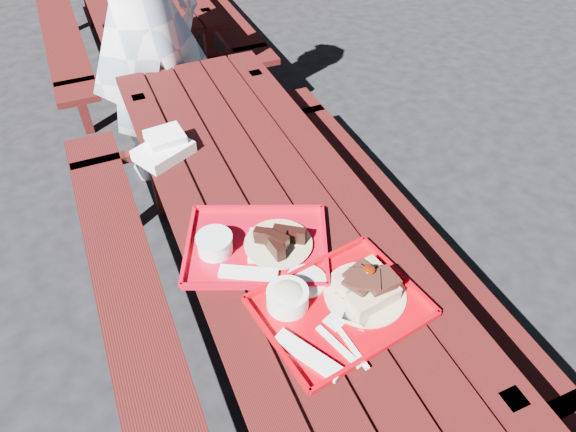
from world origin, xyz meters
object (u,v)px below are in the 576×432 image
object	(u,v)px
near_tray	(336,298)
far_tray	(254,245)
picnic_table_near	(273,239)
person	(141,19)

from	to	relation	value
near_tray	far_tray	distance (m)	0.35
picnic_table_near	far_tray	size ratio (longest dim) A/B	4.17
picnic_table_near	far_tray	world-z (taller)	far_tray
far_tray	person	bearing A→B (deg)	90.83
picnic_table_near	near_tray	size ratio (longest dim) A/B	4.53
near_tray	person	size ratio (longest dim) A/B	0.28
far_tray	picnic_table_near	bearing A→B (deg)	53.40
near_tray	far_tray	bearing A→B (deg)	115.06
picnic_table_near	person	world-z (taller)	person
picnic_table_near	far_tray	xyz separation A→B (m)	(-0.14, -0.19, 0.21)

